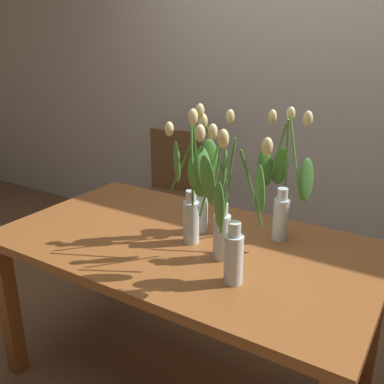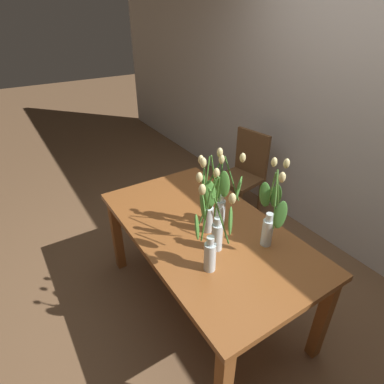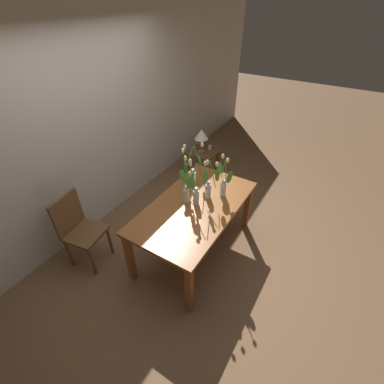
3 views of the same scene
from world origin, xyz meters
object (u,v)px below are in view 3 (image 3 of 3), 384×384
tulip_vase_3 (209,185)px  pillar_candle (210,147)px  tulip_vase_2 (192,171)px  side_table (203,158)px  tulip_vase_4 (224,183)px  tulip_vase_0 (196,191)px  tulip_vase_1 (187,187)px  dining_table (195,211)px  table_lamp (202,135)px  dining_chair (78,227)px

tulip_vase_3 → pillar_candle: bearing=27.9°
tulip_vase_2 → pillar_candle: tulip_vase_2 is taller
side_table → tulip_vase_4: bearing=-141.2°
tulip_vase_0 → pillar_candle: bearing=23.2°
tulip_vase_0 → tulip_vase_2: size_ratio=1.02×
tulip_vase_3 → pillar_candle: size_ratio=7.23×
tulip_vase_2 → side_table: tulip_vase_2 is taller
tulip_vase_4 → pillar_candle: tulip_vase_4 is taller
tulip_vase_1 → tulip_vase_4: 0.43m
dining_table → tulip_vase_1: bearing=80.7°
tulip_vase_1 → tulip_vase_2: tulip_vase_2 is taller
tulip_vase_0 → table_lamp: (1.41, 0.75, -0.07)m
pillar_candle → tulip_vase_3: bearing=-152.1°
dining_table → pillar_candle: 1.73m
tulip_vase_2 → table_lamp: 1.23m
side_table → tulip_vase_2: bearing=-157.0°
dining_chair → pillar_candle: (2.42, -0.41, 0.06)m
tulip_vase_1 → tulip_vase_3: 0.25m
tulip_vase_0 → tulip_vase_3: size_ratio=1.07×
tulip_vase_4 → pillar_candle: (1.27, 0.86, -0.34)m
dining_table → pillar_candle: size_ratio=21.33×
tulip_vase_4 → tulip_vase_2: bearing=89.9°
side_table → tulip_vase_1: bearing=-156.9°
table_lamp → tulip_vase_0: bearing=-152.0°
tulip_vase_0 → tulip_vase_1: bearing=101.8°
tulip_vase_3 → tulip_vase_4: bearing=-40.0°
tulip_vase_4 → table_lamp: size_ratio=1.38×
tulip_vase_1 → side_table: 1.67m
side_table → dining_table: bearing=-153.8°
tulip_vase_1 → dining_chair: 1.35m
tulip_vase_3 → table_lamp: bearing=33.3°
tulip_vase_2 → tulip_vase_4: (-0.00, -0.43, -0.02)m
tulip_vase_3 → tulip_vase_4: 0.18m
dining_chair → side_table: bearing=-8.6°
dining_table → tulip_vase_4: bearing=-30.1°
tulip_vase_1 → pillar_candle: tulip_vase_1 is taller
tulip_vase_0 → table_lamp: size_ratio=1.46×
tulip_vase_2 → table_lamp: (1.12, 0.51, -0.09)m
side_table → table_lamp: table_lamp is taller
dining_chair → side_table: dining_chair is taller
dining_table → side_table: bearing=26.2°
tulip_vase_3 → table_lamp: size_ratio=1.36×
side_table → pillar_candle: 0.20m
tulip_vase_4 → dining_table: bearing=149.9°
tulip_vase_0 → tulip_vase_3: bearing=-26.4°
side_table → pillar_candle: bearing=-26.7°
tulip_vase_0 → side_table: (1.44, 0.73, -0.49)m
tulip_vase_0 → dining_chair: (-0.86, 1.07, -0.40)m
tulip_vase_4 → dining_chair: 1.76m
dining_table → tulip_vase_3: tulip_vase_3 is taller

